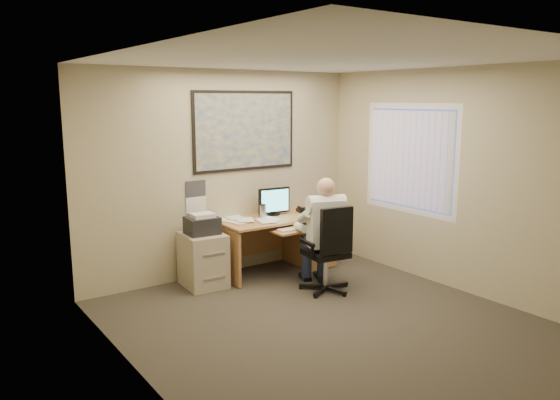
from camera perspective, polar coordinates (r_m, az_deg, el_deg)
room_shell at (r=5.43m, az=5.79°, el=0.17°), size 4.00×4.50×2.70m
desk at (r=7.63m, az=1.54°, el=-3.74°), size 1.60×0.97×1.12m
world_map at (r=7.36m, az=-3.65°, el=7.22°), size 1.56×0.03×1.06m
wall_calendar at (r=7.10m, az=-8.77°, el=0.33°), size 0.28×0.01×0.42m
window_blinds at (r=7.34m, az=13.40°, el=4.21°), size 0.06×1.40×1.30m
filing_cabinet at (r=6.92m, az=-8.05°, el=-5.70°), size 0.52×0.61×0.93m
office_chair at (r=6.70m, az=5.11°, el=-6.94°), size 0.73×0.73×1.08m
person at (r=6.65m, az=4.67°, el=-3.64°), size 0.83×0.99×1.39m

